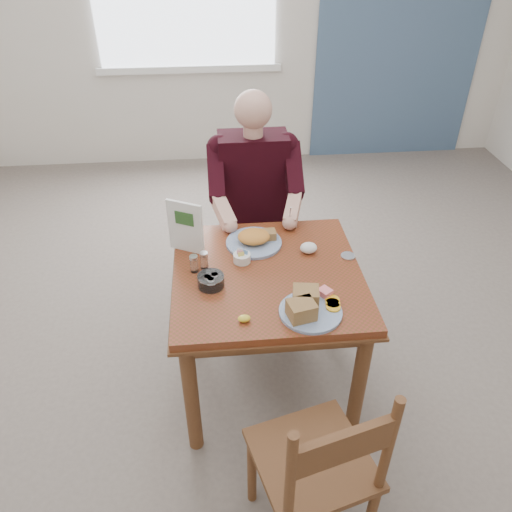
{
  "coord_description": "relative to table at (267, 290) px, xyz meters",
  "views": [
    {
      "loc": [
        -0.24,
        -1.89,
        2.2
      ],
      "look_at": [
        -0.06,
        0.0,
        0.85
      ],
      "focal_mm": 35.0,
      "sensor_mm": 36.0,
      "label": 1
    }
  ],
  "objects": [
    {
      "name": "floor",
      "position": [
        0.0,
        0.0,
        -0.64
      ],
      "size": [
        6.0,
        6.0,
        0.0
      ],
      "primitive_type": "plane",
      "color": "#635750",
      "rests_on": "ground"
    },
    {
      "name": "wall_back",
      "position": [
        0.0,
        3.0,
        0.76
      ],
      "size": [
        5.5,
        0.0,
        5.5
      ],
      "primitive_type": "plane",
      "rotation": [
        1.57,
        0.0,
        0.0
      ],
      "color": "silver",
      "rests_on": "ground"
    },
    {
      "name": "accent_panel",
      "position": [
        1.6,
        2.98,
        0.76
      ],
      "size": [
        1.6,
        0.02,
        2.8
      ],
      "primitive_type": "cube",
      "color": "#435D7D",
      "rests_on": "ground"
    },
    {
      "name": "lemon_wedge",
      "position": [
        -0.14,
        -0.33,
        0.13
      ],
      "size": [
        0.06,
        0.04,
        0.03
      ],
      "primitive_type": "ellipsoid",
      "rotation": [
        0.0,
        0.0,
        0.02
      ],
      "color": "yellow",
      "rests_on": "table"
    },
    {
      "name": "napkin",
      "position": [
        0.22,
        0.14,
        0.14
      ],
      "size": [
        0.1,
        0.09,
        0.05
      ],
      "primitive_type": "ellipsoid",
      "rotation": [
        0.0,
        0.0,
        0.22
      ],
      "color": "white",
      "rests_on": "table"
    },
    {
      "name": "metal_dish",
      "position": [
        0.41,
        0.08,
        0.12
      ],
      "size": [
        0.09,
        0.09,
        0.01
      ],
      "primitive_type": "cylinder",
      "rotation": [
        0.0,
        0.0,
        -0.41
      ],
      "color": "silver",
      "rests_on": "table"
    },
    {
      "name": "table",
      "position": [
        0.0,
        0.0,
        0.0
      ],
      "size": [
        0.92,
        0.92,
        0.75
      ],
      "color": "maroon",
      "rests_on": "ground"
    },
    {
      "name": "chair_far",
      "position": [
        0.0,
        0.8,
        -0.16
      ],
      "size": [
        0.42,
        0.42,
        0.95
      ],
      "color": "brown",
      "rests_on": "ground"
    },
    {
      "name": "chair_near",
      "position": [
        0.09,
        -0.86,
        -0.16
      ],
      "size": [
        0.51,
        0.51,
        0.95
      ],
      "color": "brown",
      "rests_on": "ground"
    },
    {
      "name": "diner",
      "position": [
        0.0,
        0.71,
        0.17
      ],
      "size": [
        0.53,
        0.56,
        1.39
      ],
      "color": "gray",
      "rests_on": "chair_far"
    },
    {
      "name": "near_plate",
      "position": [
        0.14,
        -0.3,
        0.15
      ],
      "size": [
        0.3,
        0.3,
        0.09
      ],
      "color": "white",
      "rests_on": "table"
    },
    {
      "name": "far_plate",
      "position": [
        -0.04,
        0.25,
        0.14
      ],
      "size": [
        0.3,
        0.3,
        0.08
      ],
      "color": "white",
      "rests_on": "table"
    },
    {
      "name": "caddy",
      "position": [
        -0.12,
        0.1,
        0.13
      ],
      "size": [
        0.11,
        0.11,
        0.06
      ],
      "color": "white",
      "rests_on": "table"
    },
    {
      "name": "shakers",
      "position": [
        -0.33,
        0.05,
        0.16
      ],
      "size": [
        0.1,
        0.08,
        0.09
      ],
      "color": "white",
      "rests_on": "table"
    },
    {
      "name": "creamer",
      "position": [
        -0.27,
        -0.08,
        0.14
      ],
      "size": [
        0.13,
        0.13,
        0.06
      ],
      "color": "white",
      "rests_on": "table"
    },
    {
      "name": "menu",
      "position": [
        -0.39,
        0.22,
        0.25
      ],
      "size": [
        0.18,
        0.1,
        0.28
      ],
      "color": "white",
      "rests_on": "table"
    }
  ]
}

